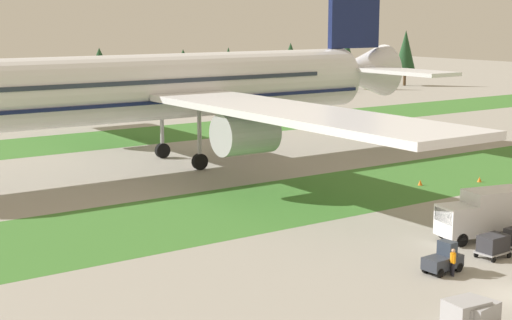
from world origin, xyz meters
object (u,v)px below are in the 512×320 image
Objects in this scene: airliner at (159,87)px; taxiway_marker_1 at (479,179)px; uld_container_0 at (466,316)px; uld_container_2 at (468,316)px; taxiway_marker_0 at (420,183)px; ground_crew_loader at (453,261)px; uld_container_1 at (477,317)px; catering_truck at (485,212)px; cargo_dolly_lead at (493,244)px; baggage_tug at (443,260)px.

airliner is 34.05m from taxiway_marker_1.
uld_container_0 is at bearing -141.95° from taxiway_marker_1.
taxiway_marker_0 is (23.83, 25.63, -0.49)m from uld_container_2.
taxiway_marker_0 is (17.91, 19.48, -0.68)m from ground_crew_loader.
uld_container_1 is at bearing -132.24° from taxiway_marker_0.
catering_truck reaches higher than taxiway_marker_1.
catering_truck reaches higher than cargo_dolly_lead.
uld_container_0 is 1.00× the size of uld_container_2.
taxiway_marker_0 is at bearing -12.37° from ground_crew_loader.
taxiway_marker_0 is (12.83, 18.52, -0.65)m from cargo_dolly_lead.
airliner is at bearing 80.39° from uld_container_2.
cargo_dolly_lead is 4.62m from catering_truck.
baggage_tug is at bearing -145.28° from taxiway_marker_1.
uld_container_1 is 35.08m from taxiway_marker_0.
catering_truck is (3.09, 3.27, 1.03)m from cargo_dolly_lead.
catering_truck is 18.18m from taxiway_marker_0.
airliner is 28.89m from taxiway_marker_0.
airliner is 39.92× the size of uld_container_1.
ground_crew_loader is at bearing 174.36° from baggage_tug.
cargo_dolly_lead reaches higher than taxiway_marker_0.
catering_truck is (5.88, -38.10, -6.58)m from airliner.
catering_truck reaches higher than uld_container_0.
uld_container_2 is at bearing 127.21° from uld_container_1.
uld_container_0 is (-6.30, -7.05, 0.04)m from baggage_tug.
catering_truck is 3.65× the size of uld_container_1.
ground_crew_loader reaches higher than uld_container_1.
airliner reaches higher than taxiway_marker_1.
cargo_dolly_lead is 1.29× the size of ground_crew_loader.
cargo_dolly_lead is 13.42m from uld_container_0.
taxiway_marker_0 is (17.86, 18.67, -0.55)m from baggage_tug.
taxiway_marker_1 is at bearing -139.07° from airliner.
uld_container_0 reaches higher than taxiway_marker_1.
taxiway_marker_1 is (29.42, 23.71, -0.53)m from uld_container_1.
ground_crew_loader is at bearing 177.30° from airliner.
ground_crew_loader is at bearing 130.49° from catering_truck.
airliner is 164.38× the size of taxiway_marker_1.
baggage_tug is 8.88m from catering_truck.
uld_container_1 is 4.12× the size of taxiway_marker_1.
uld_container_0 is 35.29m from taxiway_marker_0.
taxiway_marker_1 is at bearing -37.01° from catering_truck.
uld_container_2 is at bearing 121.14° from cargo_dolly_lead.
uld_container_1 reaches higher than uld_container_2.
catering_truck reaches higher than taxiway_marker_0.
catering_truck is at bearing -170.83° from airliner.
airliner is at bearing 80.74° from uld_container_1.
uld_container_0 is 0.63m from uld_container_1.
uld_container_0 is at bearing 165.26° from ground_crew_loader.
uld_container_2 is (-5.92, -6.15, -0.19)m from ground_crew_loader.
airliner is 45.88× the size of ground_crew_loader.
ground_crew_loader is 8.54m from uld_container_2.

